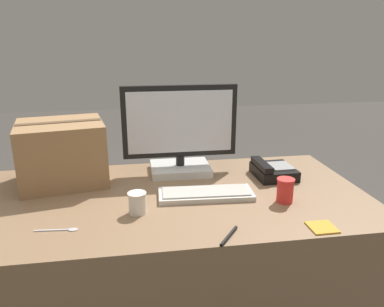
# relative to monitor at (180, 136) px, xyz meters

# --- Properties ---
(office_desk) EXTENTS (1.80, 0.90, 0.74)m
(office_desk) POSITION_rel_monitor_xyz_m (-0.11, -0.28, -0.57)
(office_desk) COLOR #8C6B4C
(office_desk) RESTS_ON ground_plane
(monitor) EXTENTS (0.57, 0.23, 0.45)m
(monitor) POSITION_rel_monitor_xyz_m (0.00, 0.00, 0.00)
(monitor) COLOR white
(monitor) RESTS_ON office_desk
(keyboard) EXTENTS (0.42, 0.18, 0.03)m
(keyboard) POSITION_rel_monitor_xyz_m (0.07, -0.32, -0.18)
(keyboard) COLOR beige
(keyboard) RESTS_ON office_desk
(desk_phone) EXTENTS (0.19, 0.22, 0.08)m
(desk_phone) POSITION_rel_monitor_xyz_m (0.45, -0.14, -0.17)
(desk_phone) COLOR black
(desk_phone) RESTS_ON office_desk
(paper_cup_left) EXTENTS (0.07, 0.07, 0.09)m
(paper_cup_left) POSITION_rel_monitor_xyz_m (-0.23, -0.44, -0.15)
(paper_cup_left) COLOR white
(paper_cup_left) RESTS_ON office_desk
(paper_cup_right) EXTENTS (0.07, 0.07, 0.10)m
(paper_cup_right) POSITION_rel_monitor_xyz_m (0.39, -0.43, -0.14)
(paper_cup_right) COLOR red
(paper_cup_right) RESTS_ON office_desk
(spoon) EXTENTS (0.16, 0.03, 0.00)m
(spoon) POSITION_rel_monitor_xyz_m (-0.50, -0.53, -0.19)
(spoon) COLOR silver
(spoon) RESTS_ON office_desk
(cardboard_box) EXTENTS (0.44, 0.40, 0.30)m
(cardboard_box) POSITION_rel_monitor_xyz_m (-0.57, -0.04, -0.05)
(cardboard_box) COLOR #9E754C
(cardboard_box) RESTS_ON office_desk
(pen_marker) EXTENTS (0.09, 0.12, 0.01)m
(pen_marker) POSITION_rel_monitor_xyz_m (0.08, -0.68, -0.19)
(pen_marker) COLOR black
(pen_marker) RESTS_ON office_desk
(sticky_note_pad) EXTENTS (0.10, 0.10, 0.01)m
(sticky_note_pad) POSITION_rel_monitor_xyz_m (0.44, -0.67, -0.19)
(sticky_note_pad) COLOR gold
(sticky_note_pad) RESTS_ON office_desk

